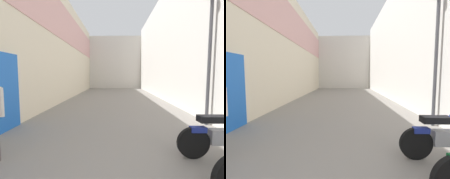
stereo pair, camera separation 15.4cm
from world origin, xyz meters
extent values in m
plane|color=gray|center=(0.00, 8.45, 0.00)|extent=(36.89, 36.89, 0.00)
cube|color=beige|center=(-3.27, 10.45, 3.24)|extent=(0.40, 20.89, 6.47)
cube|color=blue|center=(-3.05, 5.60, 1.10)|extent=(0.06, 1.10, 2.20)
cube|color=#DBA39E|center=(-3.06, 10.45, 4.66)|extent=(0.04, 20.89, 2.07)
cube|color=silver|center=(3.27, 10.45, 3.43)|extent=(0.40, 20.89, 6.86)
cube|color=beige|center=(0.00, 21.89, 3.11)|extent=(9.13, 2.00, 6.23)
cylinder|color=black|center=(1.49, 4.09, 0.30)|extent=(0.60, 0.09, 0.60)
cube|color=#9E9EA3|center=(2.07, 4.10, 0.42)|extent=(0.56, 0.21, 0.28)
cube|color=black|center=(1.84, 4.10, 0.76)|extent=(0.52, 0.23, 0.12)
cube|color=navy|center=(1.57, 4.09, 0.56)|extent=(0.28, 0.14, 0.10)
cylinder|color=#47474C|center=(2.92, 6.24, 2.30)|extent=(0.10, 0.10, 4.60)
camera|label=1|loc=(0.02, 1.07, 1.57)|focal=26.34mm
camera|label=2|loc=(0.18, 1.07, 1.57)|focal=26.34mm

